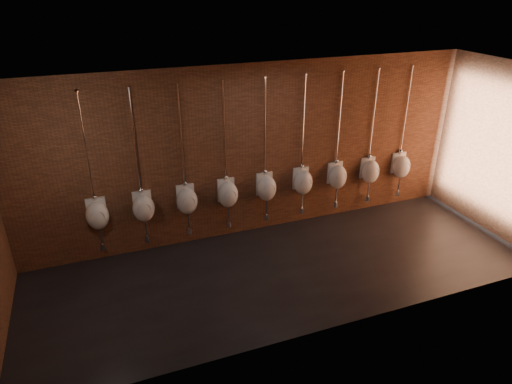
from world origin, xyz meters
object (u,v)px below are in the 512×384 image
at_px(urinal_3, 228,194).
at_px(urinal_6, 337,176).
at_px(urinal_1, 143,207).
at_px(urinal_7, 370,171).
at_px(urinal_2, 187,200).
at_px(urinal_4, 266,187).
at_px(urinal_0, 97,215).
at_px(urinal_8, 401,166).
at_px(urinal_5, 303,182).

distance_m(urinal_3, urinal_6, 2.27).
relative_size(urinal_1, urinal_7, 1.00).
xyz_separation_m(urinal_2, urinal_4, (1.51, 0.00, 0.00)).
relative_size(urinal_0, urinal_2, 1.00).
height_order(urinal_4, urinal_8, same).
height_order(urinal_1, urinal_5, same).
bearing_deg(urinal_8, urinal_2, 180.00).
relative_size(urinal_3, urinal_6, 1.00).
bearing_deg(urinal_4, urinal_6, 0.00).
bearing_deg(urinal_7, urinal_4, 180.00).
bearing_deg(urinal_0, urinal_4, 0.00).
relative_size(urinal_5, urinal_6, 1.00).
relative_size(urinal_0, urinal_8, 1.00).
bearing_deg(urinal_2, urinal_6, 0.00).
distance_m(urinal_2, urinal_7, 3.78).
bearing_deg(urinal_6, urinal_8, 0.00).
bearing_deg(urinal_6, urinal_0, 180.00).
bearing_deg(urinal_1, urinal_3, 0.00).
height_order(urinal_1, urinal_8, same).
bearing_deg(urinal_2, urinal_5, 0.00).
xyz_separation_m(urinal_3, urinal_6, (2.27, 0.00, 0.00)).
relative_size(urinal_5, urinal_7, 1.00).
bearing_deg(urinal_1, urinal_8, 0.00).
xyz_separation_m(urinal_4, urinal_7, (2.27, 0.00, 0.00)).
height_order(urinal_0, urinal_2, same).
bearing_deg(urinal_0, urinal_8, 0.00).
relative_size(urinal_0, urinal_5, 1.00).
bearing_deg(urinal_7, urinal_6, 180.00).
height_order(urinal_3, urinal_5, same).
bearing_deg(urinal_4, urinal_7, 0.00).
height_order(urinal_1, urinal_4, same).
bearing_deg(urinal_5, urinal_3, 180.00).
height_order(urinal_1, urinal_3, same).
height_order(urinal_1, urinal_6, same).
distance_m(urinal_4, urinal_5, 0.76).
xyz_separation_m(urinal_0, urinal_3, (2.27, 0.00, 0.00)).
bearing_deg(urinal_5, urinal_7, 0.00).
relative_size(urinal_4, urinal_5, 1.00).
bearing_deg(urinal_7, urinal_1, 180.00).
bearing_deg(urinal_1, urinal_0, 180.00).
distance_m(urinal_1, urinal_4, 2.27).
xyz_separation_m(urinal_1, urinal_7, (4.54, 0.00, 0.00)).
height_order(urinal_0, urinal_7, same).
xyz_separation_m(urinal_5, urinal_7, (1.51, 0.00, 0.00)).
bearing_deg(urinal_1, urinal_7, 0.00).
height_order(urinal_1, urinal_2, same).
distance_m(urinal_0, urinal_4, 3.03).
distance_m(urinal_0, urinal_2, 1.51).
distance_m(urinal_0, urinal_5, 3.78).
height_order(urinal_5, urinal_7, same).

